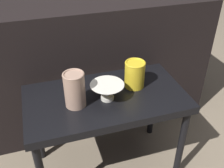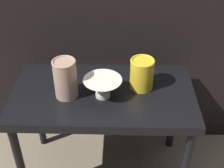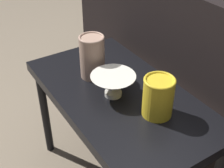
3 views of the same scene
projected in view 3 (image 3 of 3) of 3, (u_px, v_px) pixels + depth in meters
table at (119, 105)px, 1.17m from camera, size 0.78×0.43×0.51m
couch_backdrop at (213, 73)px, 1.41m from camera, size 1.56×0.50×0.83m
bowl at (114, 85)px, 1.09m from camera, size 0.16×0.16×0.08m
vase_textured_left at (92, 56)px, 1.18m from camera, size 0.10×0.10×0.17m
vase_colorful_right at (158, 96)px, 1.00m from camera, size 0.10×0.10×0.14m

